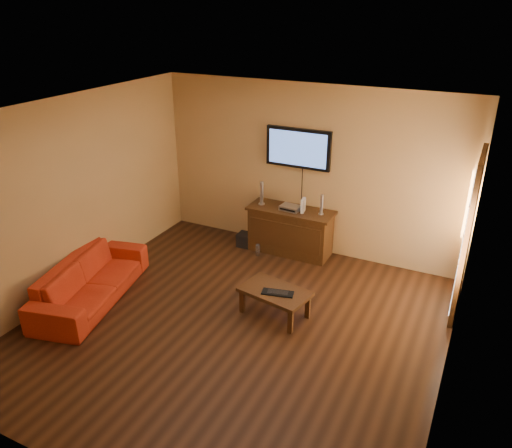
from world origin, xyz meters
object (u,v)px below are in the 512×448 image
Objects in this scene: media_console at (290,231)px; television at (298,148)px; coffee_table at (275,294)px; speaker_left at (262,194)px; speaker_right at (322,205)px; av_receiver at (290,208)px; bottle at (258,250)px; subwoofer at (245,240)px; sofa at (90,274)px; keyboard at (278,293)px; game_console at (303,205)px.

media_console is 1.34m from television.
speaker_left is (-1.03, 1.74, 0.61)m from coffee_table.
coffee_table is 1.87m from speaker_right.
av_receiver is 0.87m from bottle.
coffee_table is 2.99× the size of speaker_right.
subwoofer is 1.08× the size of bottle.
subwoofer is (-0.25, -0.13, -0.82)m from speaker_left.
sofa is 2.92m from speaker_left.
bottle is 0.49× the size of keyboard.
speaker_left is 1.20× the size of speaker_right.
television is at bearing 53.82° from bottle.
media_console is at bearing 39.77° from bottle.
coffee_table is 4.36× the size of game_console.
media_console reaches higher than keyboard.
media_console is 1.83m from coffee_table.
av_receiver reaches higher than media_console.
subwoofer is at bearing -166.96° from av_receiver.
sofa is at bearing -124.81° from television.
media_console is 0.82m from subwoofer.
media_console is 6.26× the size of game_console.
speaker_left reaches higher than keyboard.
game_console is 1.24m from subwoofer.
speaker_left is at bearing 25.57° from subwoofer.
keyboard is at bearing -58.69° from speaker_left.
speaker_left reaches higher than media_console.
television is 3.59m from sofa.
media_console is at bearing 107.84° from keyboard.
av_receiver reaches higher than bottle.
speaker_right reaches higher than media_console.
speaker_right is at bearing -21.19° from television.
coffee_table is at bearing -75.26° from television.
speaker_left reaches higher than bottle.
media_console is 0.41m from av_receiver.
coffee_table is (0.52, -1.97, -1.38)m from television.
sofa reaches higher than subwoofer.
sofa is 9.03× the size of game_console.
sofa is 6.20× the size of speaker_right.
sofa is at bearing -118.99° from speaker_left.
media_console is 0.53m from game_console.
speaker_left is 1.01m from speaker_right.
speaker_right is 1.46× the size of game_console.
speaker_left is at bearing -177.88° from speaker_right.
television is 3.27× the size of speaker_right.
television is 0.95m from speaker_left.
keyboard is (0.09, -1.84, -0.52)m from speaker_right.
coffee_table is 1.85m from game_console.
sofa reaches higher than bottle.
speaker_right reaches higher than av_receiver.
television is at bearing 90.00° from media_console.
keyboard is at bearing -74.01° from television.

